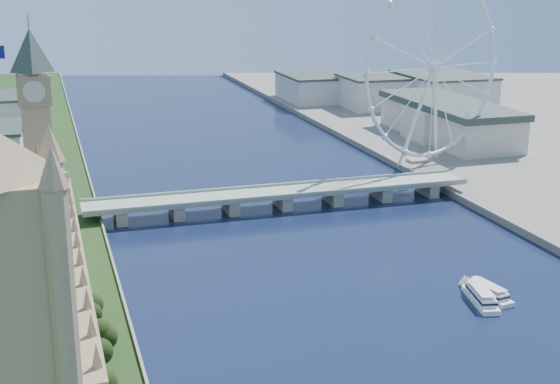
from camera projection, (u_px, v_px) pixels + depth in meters
name	position (u px, v px, depth m)	size (l,w,h in m)	color
victoria_tower	(10.00, 340.00, 160.30)	(28.16, 28.16, 112.00)	tan
parliament_range	(49.00, 289.00, 277.85)	(24.00, 200.00, 70.00)	tan
big_ben	(36.00, 107.00, 364.14)	(20.02, 20.02, 110.00)	tan
westminster_bridge	(283.00, 196.00, 436.87)	(220.00, 22.00, 9.50)	gray
london_eye	(434.00, 68.00, 504.95)	(113.60, 39.12, 124.30)	silver
county_hall	(447.00, 142.00, 607.77)	(54.00, 144.00, 35.00)	beige
city_skyline	(237.00, 103.00, 684.41)	(505.00, 280.00, 32.00)	beige
tour_boat_near	(480.00, 302.00, 312.02)	(7.53, 29.48, 6.51)	white
tour_boat_far	(488.00, 297.00, 317.05)	(6.98, 27.45, 6.04)	silver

